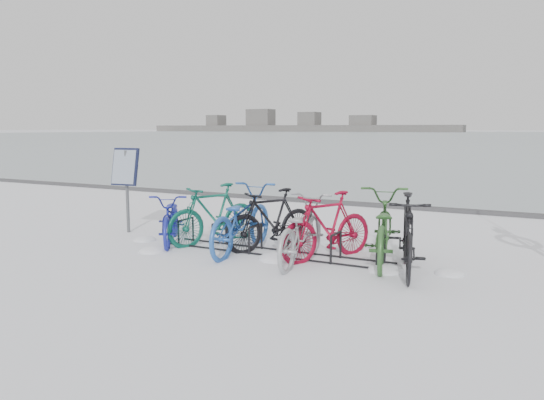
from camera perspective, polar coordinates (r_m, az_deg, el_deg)
The scene contains 15 objects.
ground at distance 8.87m, azimuth 0.26°, elevation -5.80°, with size 900.00×900.00×0.00m, color white.
ice_sheet at distance 162.75m, azimuth 25.84°, elevation 6.27°, with size 400.00×298.00×0.02m, color #AABAC0.
quay_edge at distance 14.28m, azimuth 10.99°, elevation -0.54°, with size 400.00×0.25×0.10m, color #3F3F42.
bike_rack at distance 8.82m, azimuth 0.26°, elevation -4.66°, with size 4.00×0.48×0.46m.
info_board at distance 10.86m, azimuth -15.49°, elevation 2.94°, with size 0.58×0.27×1.69m.
shoreline at distance 295.83m, azimuth 1.88°, elevation 7.91°, with size 180.00×12.00×9.50m.
bike_0 at distance 9.82m, azimuth -10.74°, elevation -1.73°, with size 0.64×1.84×0.96m, color #1A2397.
bike_1 at distance 9.63m, azimuth -6.30°, elevation -1.35°, with size 0.53×1.86×1.12m, color #0F5746.
bike_2 at distance 8.99m, azimuth -3.36°, elevation -1.85°, with size 0.77×2.21×1.16m, color #2557AC.
bike_3 at distance 9.13m, azimuth -0.06°, elevation -1.93°, with size 0.51×1.80×1.08m, color black.
bike_4 at distance 8.27m, azimuth 3.09°, elevation -3.04°, with size 0.70×2.02×1.06m, color #979A9E.
bike_5 at distance 8.48m, azimuth 5.97°, elevation -2.61°, with size 0.52×1.86×1.12m, color maroon.
bike_6 at distance 8.41m, azimuth 11.77°, elevation -2.68°, with size 0.77×2.20×1.15m, color #2E5C29.
bike_7 at distance 7.88m, azimuth 14.39°, elevation -3.40°, with size 0.55×1.95×1.17m, color black.
snow_drifts at distance 8.75m, azimuth 1.18°, elevation -5.98°, with size 5.87×2.07×0.21m.
Camera 1 is at (3.88, -7.69, 2.08)m, focal length 35.00 mm.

